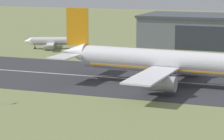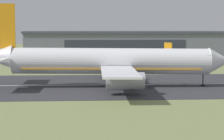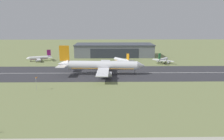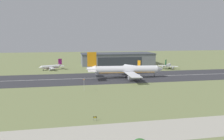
# 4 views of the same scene
# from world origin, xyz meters

# --- Properties ---
(ground_plane) EXTENTS (673.70, 673.70, 0.00)m
(ground_plane) POSITION_xyz_m (0.00, 57.99, 0.00)
(ground_plane) COLOR #7A8451
(runway_strip) EXTENTS (433.70, 43.82, 0.06)m
(runway_strip) POSITION_xyz_m (0.00, 115.97, 0.03)
(runway_strip) COLOR #333338
(runway_strip) RESTS_ON ground_plane
(runway_centreline) EXTENTS (390.33, 0.70, 0.01)m
(runway_centreline) POSITION_xyz_m (0.00, 115.97, 0.07)
(runway_centreline) COLOR silver
(runway_centreline) RESTS_ON runway_strip
(hangar_building) EXTENTS (75.41, 28.72, 12.05)m
(hangar_building) POSITION_xyz_m (33.57, 188.93, 6.04)
(hangar_building) COLOR slate
(hangar_building) RESTS_ON ground_plane
(airplane_landing) EXTENTS (55.96, 50.67, 18.49)m
(airplane_landing) POSITION_xyz_m (23.73, 112.55, 5.62)
(airplane_landing) COLOR white
(airplane_landing) RESTS_ON ground_plane
(airplane_parked_west) EXTENTS (17.24, 16.78, 8.93)m
(airplane_parked_west) POSITION_xyz_m (72.25, 149.53, 2.91)
(airplane_parked_west) COLOR white
(airplane_parked_west) RESTS_ON ground_plane
(airplane_parked_centre) EXTENTS (22.22, 19.08, 9.40)m
(airplane_parked_centre) POSITION_xyz_m (-31.76, 161.62, 2.70)
(airplane_parked_centre) COLOR white
(airplane_parked_centre) RESTS_ON ground_plane
(airplane_parked_east) EXTENTS (19.26, 20.99, 8.91)m
(airplane_parked_east) POSITION_xyz_m (38.25, 150.16, 2.65)
(airplane_parked_east) COLOR silver
(airplane_parked_east) RESTS_ON ground_plane
(windsock_pole) EXTENTS (0.81, 2.18, 6.72)m
(windsock_pole) POSITION_xyz_m (-7.48, 79.99, 5.93)
(windsock_pole) COLOR #B7B7BC
(windsock_pole) RESTS_ON ground_plane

